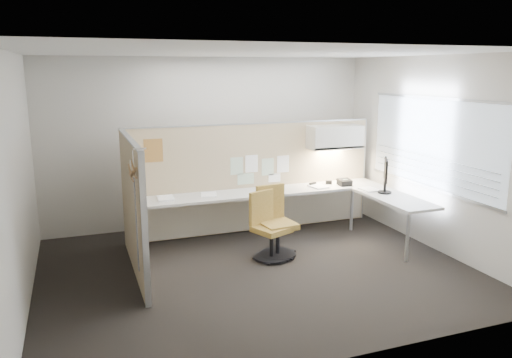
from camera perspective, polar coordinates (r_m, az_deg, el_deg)
name	(u,v)px	position (r m, az deg, el deg)	size (l,w,h in m)	color
floor	(256,270)	(6.74, 0.00, -10.32)	(5.50, 4.50, 0.01)	black
ceiling	(256,52)	(6.22, 0.00, 14.33)	(5.50, 4.50, 0.01)	white
wall_back	(210,142)	(8.45, -5.29, 4.20)	(5.50, 0.02, 2.80)	beige
wall_front	(347,213)	(4.34, 10.34, -3.79)	(5.50, 0.02, 2.80)	beige
wall_left	(18,182)	(5.98, -25.55, -0.36)	(0.02, 4.50, 2.80)	beige
wall_right	(433,154)	(7.71, 19.59, 2.75)	(0.02, 4.50, 2.80)	beige
window_pane	(433,143)	(7.67, 19.52, 3.85)	(0.01, 2.80, 1.30)	#A9B9C4
partition_back	(254,178)	(8.09, -0.26, 0.12)	(4.10, 0.06, 1.75)	tan
partition_left	(133,207)	(6.59, -13.89, -3.11)	(0.06, 2.20, 1.75)	tan
desk	(287,199)	(7.86, 3.54, -2.31)	(4.00, 2.07, 0.73)	beige
overhead_bin	(335,137)	(8.35, 9.01, 4.77)	(0.90, 0.36, 0.38)	beige
task_light_strip	(335,150)	(8.38, 8.96, 3.35)	(0.60, 0.06, 0.02)	#FFEABF
pinned_papers	(259,169)	(8.05, 0.36, 1.21)	(1.01, 0.00, 0.47)	#8CBF8C
poster	(153,151)	(7.57, -11.65, 3.20)	(0.28, 0.00, 0.35)	orange
chair_left	(268,228)	(6.98, 1.39, -5.63)	(0.57, 0.58, 0.93)	black
chair_right	(275,224)	(7.10, 2.20, -5.13)	(0.52, 0.54, 0.98)	black
monitor	(386,174)	(7.89, 14.59, 0.60)	(0.29, 0.45, 0.53)	black
phone	(344,182)	(8.33, 10.06, -0.37)	(0.21, 0.20, 0.12)	black
stapler	(313,184)	(8.26, 6.50, -0.57)	(0.14, 0.04, 0.05)	black
tape_dispenser	(329,182)	(8.39, 8.31, -0.38)	(0.10, 0.06, 0.06)	black
coat_hook	(133,182)	(5.49, -13.83, -0.36)	(0.18, 0.45, 1.35)	silver
paper_stack_0	(166,198)	(7.45, -10.30, -2.19)	(0.23, 0.30, 0.03)	white
paper_stack_1	(209,195)	(7.60, -5.41, -1.80)	(0.23, 0.30, 0.02)	white
paper_stack_2	(273,189)	(7.95, 1.99, -1.13)	(0.23, 0.30, 0.01)	white
paper_stack_3	(318,186)	(8.15, 7.13, -0.86)	(0.23, 0.30, 0.02)	white
paper_stack_4	(369,189)	(8.09, 12.80, -1.18)	(0.23, 0.30, 0.02)	white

